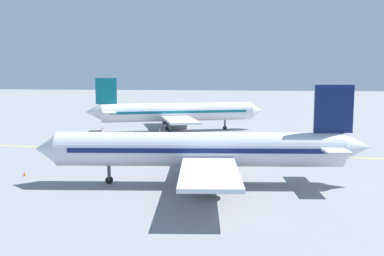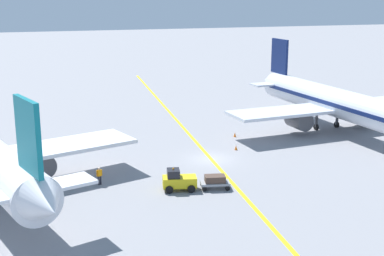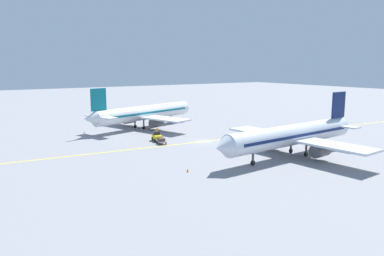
{
  "view_description": "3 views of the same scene",
  "coord_description": "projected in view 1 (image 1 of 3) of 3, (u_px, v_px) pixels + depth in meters",
  "views": [
    {
      "loc": [
        65.29,
        9.99,
        12.14
      ],
      "look_at": [
        0.39,
        2.96,
        3.64
      ],
      "focal_mm": 42.0,
      "sensor_mm": 36.0,
      "label": 1
    },
    {
      "loc": [
        -18.48,
        -50.81,
        17.21
      ],
      "look_at": [
        -1.18,
        3.02,
        2.78
      ],
      "focal_mm": 50.0,
      "sensor_mm": 36.0,
      "label": 2
    },
    {
      "loc": [
        62.62,
        -43.09,
        15.66
      ],
      "look_at": [
        2.11,
        -4.06,
        3.54
      ],
      "focal_mm": 35.0,
      "sensor_mm": 36.0,
      "label": 3
    }
  ],
  "objects": [
    {
      "name": "airplane_adjacent_stand",
      "position": [
        203.0,
        150.0,
        47.38
      ],
      "size": [
        28.34,
        35.55,
        10.6
      ],
      "color": "silver",
      "rests_on": "ground"
    },
    {
      "name": "traffic_cone_near_nose",
      "position": [
        222.0,
        158.0,
        60.41
      ],
      "size": [
        0.32,
        0.32,
        0.55
      ],
      "primitive_type": "cone",
      "color": "orange",
      "rests_on": "ground"
    },
    {
      "name": "ground_plane",
      "position": [
        173.0,
        152.0,
        67.0
      ],
      "size": [
        400.0,
        400.0,
        0.0
      ],
      "primitive_type": "plane",
      "color": "gray"
    },
    {
      "name": "traffic_cone_mid_apron",
      "position": [
        24.0,
        174.0,
        51.52
      ],
      "size": [
        0.32,
        0.32,
        0.55
      ],
      "primitive_type": "cone",
      "color": "orange",
      "rests_on": "ground"
    },
    {
      "name": "baggage_cart_trailing",
      "position": [
        123.0,
        143.0,
        70.39
      ],
      "size": [
        2.83,
        1.9,
        1.24
      ],
      "color": "gray",
      "rests_on": "ground"
    },
    {
      "name": "airplane_at_gate",
      "position": [
        176.0,
        112.0,
        88.97
      ],
      "size": [
        28.26,
        34.72,
        10.6
      ],
      "color": "white",
      "rests_on": "ground"
    },
    {
      "name": "traffic_cone_far_edge",
      "position": [
        185.0,
        155.0,
        62.95
      ],
      "size": [
        0.32,
        0.32,
        0.55
      ],
      "primitive_type": "cone",
      "color": "orange",
      "rests_on": "ground"
    },
    {
      "name": "traffic_cone_by_wingtip",
      "position": [
        103.0,
        128.0,
        91.29
      ],
      "size": [
        0.32,
        0.32,
        0.55
      ],
      "primitive_type": "cone",
      "color": "orange",
      "rests_on": "ground"
    },
    {
      "name": "ground_crew_worker",
      "position": [
        160.0,
        133.0,
        79.55
      ],
      "size": [
        0.56,
        0.32,
        1.68
      ],
      "color": "#23232D",
      "rests_on": "ground"
    },
    {
      "name": "baggage_tug_white",
      "position": [
        132.0,
        139.0,
        73.49
      ],
      "size": [
        3.24,
        2.25,
        2.11
      ],
      "color": "gold",
      "rests_on": "ground"
    },
    {
      "name": "apron_yellow_centreline",
      "position": [
        173.0,
        152.0,
        67.0
      ],
      "size": [
        10.09,
        119.64,
        0.01
      ],
      "primitive_type": "cube",
      "rotation": [
        0.0,
        0.0,
        -0.08
      ],
      "color": "yellow",
      "rests_on": "ground"
    }
  ]
}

